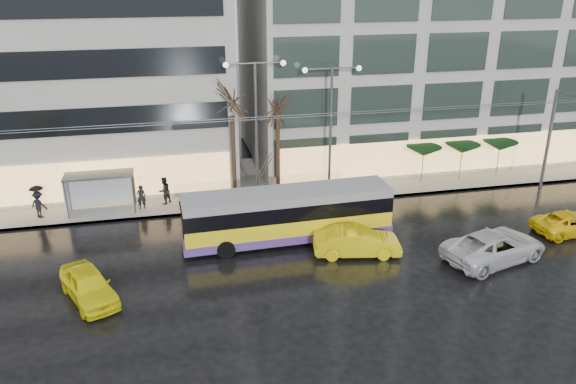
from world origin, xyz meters
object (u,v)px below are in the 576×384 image
object	(u,v)px
trolleybus	(287,217)
street_lamp_near	(256,112)
bus_shelter	(94,184)
taxi_a	(89,285)

from	to	relation	value
trolleybus	street_lamp_near	size ratio (longest dim) A/B	1.32
bus_shelter	taxi_a	world-z (taller)	bus_shelter
bus_shelter	taxi_a	bearing A→B (deg)	-86.76
trolleybus	bus_shelter	size ratio (longest dim) A/B	2.83
trolleybus	bus_shelter	bearing A→B (deg)	149.65
bus_shelter	taxi_a	distance (m)	10.52
trolleybus	street_lamp_near	world-z (taller)	street_lamp_near
street_lamp_near	taxi_a	bearing A→B (deg)	-132.87
taxi_a	trolleybus	bearing A→B (deg)	-3.18
taxi_a	bus_shelter	bearing A→B (deg)	69.04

